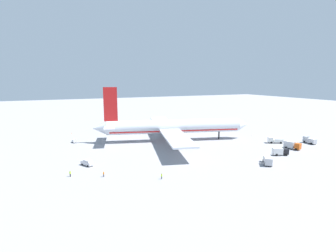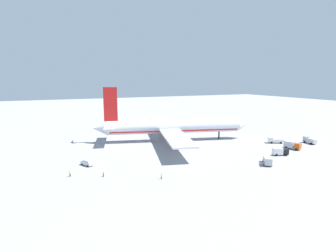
{
  "view_description": "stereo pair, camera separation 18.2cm",
  "coord_description": "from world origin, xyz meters",
  "px_view_note": "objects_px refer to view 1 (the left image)",
  "views": [
    {
      "loc": [
        -56.06,
        -113.31,
        28.34
      ],
      "look_at": [
        -2.19,
        2.6,
        6.6
      ],
      "focal_mm": 29.61,
      "sensor_mm": 36.0,
      "label": 1
    },
    {
      "loc": [
        -55.89,
        -113.38,
        28.34
      ],
      "look_at": [
        -2.19,
        2.6,
        6.6
      ],
      "focal_mm": 29.61,
      "sensor_mm": 36.0,
      "label": 2
    }
  ],
  "objects_px": {
    "service_van": "(87,163)",
    "ground_worker_1": "(104,174)",
    "service_truck_0": "(268,160)",
    "traffic_cone_2": "(252,135)",
    "service_truck_3": "(292,145)",
    "service_truck_1": "(275,140)",
    "traffic_cone_1": "(71,133)",
    "airliner": "(172,127)",
    "service_truck_4": "(310,140)",
    "baggage_cart_0": "(74,141)",
    "traffic_cone_0": "(165,124)",
    "ground_worker_2": "(70,174)",
    "ground_worker_0": "(162,176)",
    "traffic_cone_3": "(197,123)",
    "service_truck_2": "(280,151)"
  },
  "relations": [
    {
      "from": "service_van",
      "to": "ground_worker_1",
      "type": "distance_m",
      "value": 13.39
    },
    {
      "from": "service_truck_0",
      "to": "traffic_cone_2",
      "type": "distance_m",
      "value": 49.51
    },
    {
      "from": "service_truck_3",
      "to": "service_van",
      "type": "height_order",
      "value": "service_truck_3"
    },
    {
      "from": "service_truck_1",
      "to": "traffic_cone_1",
      "type": "xyz_separation_m",
      "value": [
        -80.41,
        61.59,
        -1.08
      ]
    },
    {
      "from": "traffic_cone_2",
      "to": "airliner",
      "type": "bearing_deg",
      "value": 171.51
    },
    {
      "from": "service_truck_4",
      "to": "baggage_cart_0",
      "type": "relative_size",
      "value": 1.69
    },
    {
      "from": "service_truck_0",
      "to": "traffic_cone_0",
      "type": "xyz_separation_m",
      "value": [
        3.28,
        91.07,
        -1.23
      ]
    },
    {
      "from": "ground_worker_2",
      "to": "ground_worker_1",
      "type": "bearing_deg",
      "value": -26.66
    },
    {
      "from": "service_truck_3",
      "to": "traffic_cone_0",
      "type": "relative_size",
      "value": 12.39
    },
    {
      "from": "ground_worker_1",
      "to": "ground_worker_2",
      "type": "xyz_separation_m",
      "value": [
        -8.86,
        4.45,
        0.09
      ]
    },
    {
      "from": "service_truck_1",
      "to": "traffic_cone_2",
      "type": "bearing_deg",
      "value": 81.47
    },
    {
      "from": "service_truck_1",
      "to": "traffic_cone_1",
      "type": "distance_m",
      "value": 101.29
    },
    {
      "from": "baggage_cart_0",
      "to": "traffic_cone_1",
      "type": "height_order",
      "value": "baggage_cart_0"
    },
    {
      "from": "service_truck_3",
      "to": "ground_worker_1",
      "type": "distance_m",
      "value": 77.05
    },
    {
      "from": "ground_worker_2",
      "to": "traffic_cone_2",
      "type": "height_order",
      "value": "ground_worker_2"
    },
    {
      "from": "service_truck_1",
      "to": "traffic_cone_0",
      "type": "height_order",
      "value": "service_truck_1"
    },
    {
      "from": "service_truck_1",
      "to": "service_truck_4",
      "type": "height_order",
      "value": "service_truck_4"
    },
    {
      "from": "service_truck_3",
      "to": "traffic_cone_0",
      "type": "distance_m",
      "value": 82.42
    },
    {
      "from": "service_truck_1",
      "to": "ground_worker_0",
      "type": "height_order",
      "value": "service_truck_1"
    },
    {
      "from": "traffic_cone_0",
      "to": "ground_worker_1",
      "type": "bearing_deg",
      "value": -124.92
    },
    {
      "from": "ground_worker_0",
      "to": "service_truck_4",
      "type": "bearing_deg",
      "value": 9.57
    },
    {
      "from": "service_van",
      "to": "traffic_cone_2",
      "type": "bearing_deg",
      "value": 10.75
    },
    {
      "from": "service_truck_4",
      "to": "ground_worker_2",
      "type": "distance_m",
      "value": 101.1
    },
    {
      "from": "traffic_cone_0",
      "to": "traffic_cone_2",
      "type": "height_order",
      "value": "same"
    },
    {
      "from": "service_van",
      "to": "ground_worker_0",
      "type": "relative_size",
      "value": 2.98
    },
    {
      "from": "service_van",
      "to": "service_truck_3",
      "type": "bearing_deg",
      "value": -9.08
    },
    {
      "from": "service_van",
      "to": "traffic_cone_3",
      "type": "height_order",
      "value": "service_van"
    },
    {
      "from": "ground_worker_0",
      "to": "ground_worker_1",
      "type": "distance_m",
      "value": 17.14
    },
    {
      "from": "traffic_cone_1",
      "to": "service_truck_3",
      "type": "bearing_deg",
      "value": -42.72
    },
    {
      "from": "service_truck_0",
      "to": "traffic_cone_1",
      "type": "bearing_deg",
      "value": 122.8
    },
    {
      "from": "service_truck_0",
      "to": "service_van",
      "type": "bearing_deg",
      "value": 156.37
    },
    {
      "from": "ground_worker_0",
      "to": "traffic_cone_1",
      "type": "relative_size",
      "value": 3.07
    },
    {
      "from": "service_truck_0",
      "to": "ground_worker_0",
      "type": "distance_m",
      "value": 37.97
    },
    {
      "from": "ground_worker_1",
      "to": "traffic_cone_2",
      "type": "distance_m",
      "value": 86.62
    },
    {
      "from": "ground_worker_0",
      "to": "traffic_cone_3",
      "type": "xyz_separation_m",
      "value": [
        60.25,
        81.44,
        -0.58
      ]
    },
    {
      "from": "service_truck_0",
      "to": "service_truck_4",
      "type": "distance_m",
      "value": 42.48
    },
    {
      "from": "traffic_cone_2",
      "to": "traffic_cone_3",
      "type": "xyz_separation_m",
      "value": [
        -6.63,
        43.52,
        0.0
      ]
    },
    {
      "from": "service_van",
      "to": "traffic_cone_0",
      "type": "bearing_deg",
      "value": 48.84
    },
    {
      "from": "traffic_cone_3",
      "to": "airliner",
      "type": "bearing_deg",
      "value": -133.9
    },
    {
      "from": "ground_worker_1",
      "to": "service_truck_0",
      "type": "bearing_deg",
      "value": -11.83
    },
    {
      "from": "baggage_cart_0",
      "to": "service_truck_3",
      "type": "bearing_deg",
      "value": -31.9
    },
    {
      "from": "airliner",
      "to": "traffic_cone_3",
      "type": "bearing_deg",
      "value": 46.1
    },
    {
      "from": "service_truck_1",
      "to": "service_truck_2",
      "type": "height_order",
      "value": "service_truck_2"
    },
    {
      "from": "service_truck_1",
      "to": "service_van",
      "type": "bearing_deg",
      "value": 178.74
    },
    {
      "from": "airliner",
      "to": "traffic_cone_1",
      "type": "distance_m",
      "value": 55.67
    },
    {
      "from": "airliner",
      "to": "service_truck_1",
      "type": "bearing_deg",
      "value": -31.23
    },
    {
      "from": "service_truck_3",
      "to": "airliner",
      "type": "bearing_deg",
      "value": 137.23
    },
    {
      "from": "baggage_cart_0",
      "to": "ground_worker_2",
      "type": "xyz_separation_m",
      "value": [
        -6.19,
        -45.58,
        0.12
      ]
    },
    {
      "from": "traffic_cone_2",
      "to": "traffic_cone_0",
      "type": "bearing_deg",
      "value": 116.77
    },
    {
      "from": "service_truck_0",
      "to": "service_truck_2",
      "type": "height_order",
      "value": "service_truck_2"
    }
  ]
}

